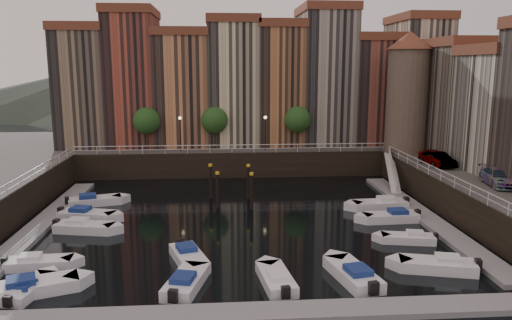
{
  "coord_description": "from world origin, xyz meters",
  "views": [
    {
      "loc": [
        -1.47,
        -41.28,
        13.07
      ],
      "look_at": [
        1.91,
        4.0,
        4.42
      ],
      "focal_mm": 35.0,
      "sensor_mm": 36.0,
      "label": 1
    }
  ],
  "objects": [
    {
      "name": "boat_near_1",
      "position": [
        -3.57,
        -13.26,
        0.38
      ],
      "size": [
        2.84,
        5.01,
        1.12
      ],
      "rotation": [
        0.0,
        0.0,
        1.32
      ],
      "color": "white",
      "rests_on": "ground"
    },
    {
      "name": "boat_near_0",
      "position": [
        -12.62,
        -13.38,
        0.32
      ],
      "size": [
        2.31,
        4.25,
        0.95
      ],
      "rotation": [
        0.0,
        0.0,
        1.35
      ],
      "color": "white",
      "rests_on": "ground"
    },
    {
      "name": "far_terrace",
      "position": [
        3.31,
        23.5,
        10.95
      ],
      "size": [
        48.7,
        10.3,
        17.5
      ],
      "color": "#866F55",
      "rests_on": "quay_far"
    },
    {
      "name": "gangway",
      "position": [
        17.1,
        10.0,
        1.92
      ],
      "size": [
        2.78,
        8.32,
        3.73
      ],
      "color": "white",
      "rests_on": "ground"
    },
    {
      "name": "boat_left_4",
      "position": [
        -13.46,
        5.53,
        0.39
      ],
      "size": [
        5.21,
        3.07,
        1.17
      ],
      "rotation": [
        0.0,
        0.0,
        0.27
      ],
      "color": "white",
      "rests_on": "ground"
    },
    {
      "name": "car_c",
      "position": [
        21.93,
        -2.04,
        3.71
      ],
      "size": [
        2.79,
        5.19,
        1.43
      ],
      "primitive_type": "imported",
      "rotation": [
        0.0,
        0.0,
        -0.17
      ],
      "color": "gray",
      "rests_on": "quay_right"
    },
    {
      "name": "dock_left",
      "position": [
        -16.2,
        -1.0,
        0.17
      ],
      "size": [
        2.0,
        28.0,
        0.35
      ],
      "primitive_type": "cube",
      "color": "gray",
      "rests_on": "ground"
    },
    {
      "name": "boat_right_2",
      "position": [
        13.08,
        -1.55,
        0.38
      ],
      "size": [
        4.96,
        2.0,
        1.13
      ],
      "rotation": [
        0.0,
        0.0,
        3.19
      ],
      "color": "white",
      "rests_on": "ground"
    },
    {
      "name": "car_a",
      "position": [
        20.32,
        6.9,
        3.78
      ],
      "size": [
        2.0,
        4.64,
        1.56
      ],
      "primitive_type": "imported",
      "rotation": [
        0.0,
        0.0,
        0.04
      ],
      "color": "gray",
      "rests_on": "quay_right"
    },
    {
      "name": "mooring_pilings",
      "position": [
        -0.32,
        5.11,
        1.65
      ],
      "size": [
        4.16,
        4.64,
        3.78
      ],
      "color": "black",
      "rests_on": "ground"
    },
    {
      "name": "boat_right_0",
      "position": [
        12.56,
        -12.0,
        0.39
      ],
      "size": [
        5.17,
        2.96,
        1.16
      ],
      "rotation": [
        0.0,
        0.0,
        2.89
      ],
      "color": "white",
      "rests_on": "ground"
    },
    {
      "name": "boat_near_3",
      "position": [
        6.67,
        -13.04,
        0.4
      ],
      "size": [
        2.85,
        5.35,
        1.2
      ],
      "rotation": [
        0.0,
        0.0,
        1.77
      ],
      "color": "white",
      "rests_on": "ground"
    },
    {
      "name": "street_lamps",
      "position": [
        -1.0,
        17.2,
        5.9
      ],
      "size": [
        10.36,
        0.36,
        4.18
      ],
      "color": "black",
      "rests_on": "quay_far"
    },
    {
      "name": "boat_right_1",
      "position": [
        12.64,
        -6.68,
        0.32
      ],
      "size": [
        4.22,
        2.2,
        0.94
      ],
      "rotation": [
        0.0,
        0.0,
        2.95
      ],
      "color": "white",
      "rests_on": "ground"
    },
    {
      "name": "boat_extra_734",
      "position": [
        -3.65,
        -9.22,
        0.37
      ],
      "size": [
        3.04,
        4.87,
        1.09
      ],
      "rotation": [
        0.0,
        0.0,
        5.03
      ],
      "color": "white",
      "rests_on": "ground"
    },
    {
      "name": "railings",
      "position": [
        0.0,
        4.88,
        3.79
      ],
      "size": [
        36.08,
        34.04,
        0.52
      ],
      "color": "white",
      "rests_on": "ground"
    },
    {
      "name": "dock_near",
      "position": [
        0.0,
        -17.0,
        0.17
      ],
      "size": [
        30.0,
        2.0,
        0.35
      ],
      "primitive_type": "cube",
      "color": "gray",
      "rests_on": "ground"
    },
    {
      "name": "promenade_trees",
      "position": [
        -1.33,
        18.2,
        6.58
      ],
      "size": [
        21.2,
        3.2,
        5.2
      ],
      "color": "black",
      "rests_on": "quay_far"
    },
    {
      "name": "car_b",
      "position": [
        20.48,
        6.21,
        3.7
      ],
      "size": [
        2.13,
        4.4,
        1.39
      ],
      "primitive_type": "imported",
      "rotation": [
        0.0,
        0.0,
        0.16
      ],
      "color": "gray",
      "rests_on": "quay_right"
    },
    {
      "name": "boat_left_3",
      "position": [
        -12.97,
        0.92,
        0.39
      ],
      "size": [
        5.22,
        2.98,
        1.17
      ],
      "rotation": [
        0.0,
        0.0,
        -0.25
      ],
      "color": "white",
      "rests_on": "ground"
    },
    {
      "name": "boat_left_0",
      "position": [
        -12.44,
        -13.39,
        0.4
      ],
      "size": [
        5.29,
        3.49,
        1.19
      ],
      "rotation": [
        0.0,
        0.0,
        0.36
      ],
      "color": "white",
      "rests_on": "ground"
    },
    {
      "name": "mountains",
      "position": [
        1.72,
        110.0,
        7.92
      ],
      "size": [
        145.0,
        100.0,
        18.0
      ],
      "color": "#2D382D",
      "rests_on": "ground"
    },
    {
      "name": "ground",
      "position": [
        0.0,
        0.0,
        0.0
      ],
      "size": [
        200.0,
        200.0,
        0.0
      ],
      "primitive_type": "plane",
      "color": "black",
      "rests_on": "ground"
    },
    {
      "name": "boat_near_2",
      "position": [
        1.86,
        -13.26,
        0.36
      ],
      "size": [
        2.23,
        4.75,
        1.07
      ],
      "rotation": [
        0.0,
        0.0,
        1.7
      ],
      "color": "white",
      "rests_on": "ground"
    },
    {
      "name": "boat_right_3",
      "position": [
        13.36,
        2.18,
        0.41
      ],
      "size": [
        5.34,
        2.22,
        1.21
      ],
      "rotation": [
        0.0,
        0.0,
        3.2
      ],
      "color": "white",
      "rests_on": "ground"
    },
    {
      "name": "boat_left_1",
      "position": [
        -13.43,
        -9.52,
        0.34
      ],
      "size": [
        4.46,
        1.86,
        1.01
      ],
      "rotation": [
        0.0,
        0.0,
        0.06
      ],
      "color": "white",
      "rests_on": "ground"
    },
    {
      "name": "dock_right",
      "position": [
        16.2,
        -1.0,
        0.17
      ],
      "size": [
        2.0,
        28.0,
        0.35
      ],
      "primitive_type": "cube",
      "color": "gray",
      "rests_on": "ground"
    },
    {
      "name": "quay_far",
      "position": [
        0.0,
        26.0,
        1.5
      ],
      "size": [
        80.0,
        20.0,
        3.0
      ],
      "primitive_type": "cube",
      "color": "black",
      "rests_on": "ground"
    },
    {
      "name": "boat_left_2",
      "position": [
        -12.35,
        -2.38,
        0.38
      ],
      "size": [
        5.07,
        2.69,
        1.13
      ],
      "rotation": [
        0.0,
        0.0,
        -0.2
      ],
      "color": "white",
      "rests_on": "ground"
    },
    {
      "name": "corner_tower",
      "position": [
        20.0,
        14.5,
        10.19
      ],
      "size": [
        5.2,
        5.2,
        13.8
      ],
      "color": "#6B5B4C",
      "rests_on": "quay_right"
    }
  ]
}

